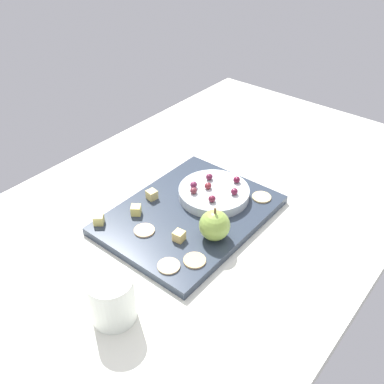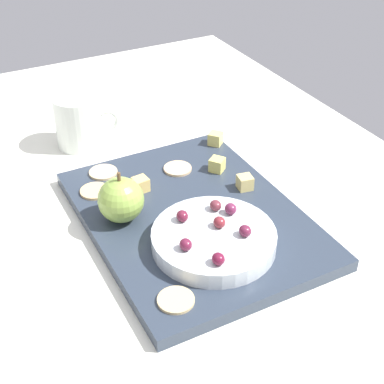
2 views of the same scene
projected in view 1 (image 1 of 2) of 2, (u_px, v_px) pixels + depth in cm
name	position (u px, v px, depth cm)	size (l,w,h in cm)	color
table	(194.00, 215.00, 102.44)	(141.97, 81.59, 3.06)	silver
platter	(190.00, 215.00, 98.71)	(38.07, 28.63, 1.87)	#2C3644
serving_dish	(214.00, 193.00, 101.90)	(16.53, 16.53, 2.28)	silver
apple_whole	(215.00, 225.00, 89.36)	(6.48, 6.48, 6.48)	#89A946
apple_stem	(215.00, 211.00, 87.09)	(0.50, 0.50, 1.20)	brown
cheese_cube_0	(99.00, 219.00, 94.23)	(2.13, 2.13, 2.13)	#E6D56F
cheese_cube_1	(152.00, 195.00, 101.47)	(2.13, 2.13, 2.13)	#E1C876
cheese_cube_2	(179.00, 236.00, 89.97)	(2.13, 2.13, 2.13)	#F4CD72
cheese_cube_3	(136.00, 210.00, 96.86)	(2.13, 2.13, 2.13)	#E2D46A
cracker_0	(144.00, 230.00, 92.67)	(4.47, 4.47, 0.40)	#D5B287
cracker_1	(195.00, 260.00, 85.52)	(4.47, 4.47, 0.40)	#E0B87B
cracker_2	(262.00, 197.00, 102.13)	(4.47, 4.47, 0.40)	#D2B67F
cracker_3	(169.00, 266.00, 84.31)	(4.47, 4.47, 0.40)	beige
grape_0	(237.00, 180.00, 102.93)	(1.74, 1.57, 1.54)	maroon
grape_1	(208.00, 186.00, 100.95)	(1.74, 1.57, 1.48)	maroon
grape_2	(194.00, 191.00, 99.49)	(1.74, 1.57, 1.42)	maroon
grape_3	(212.00, 199.00, 96.89)	(1.74, 1.57, 1.54)	maroon
grape_4	(209.00, 177.00, 103.93)	(1.74, 1.57, 1.51)	maroon
grape_5	(234.00, 191.00, 99.13)	(1.74, 1.57, 1.53)	maroon
grape_6	(194.00, 185.00, 101.23)	(1.74, 1.57, 1.55)	#672342
cup	(112.00, 298.00, 74.66)	(7.93, 10.76, 9.23)	white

